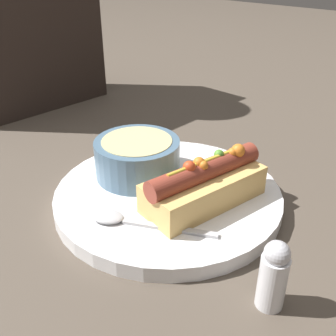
{
  "coord_description": "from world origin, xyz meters",
  "views": [
    {
      "loc": [
        -0.32,
        -0.3,
        0.3
      ],
      "look_at": [
        0.0,
        0.0,
        0.05
      ],
      "focal_mm": 42.0,
      "sensor_mm": 36.0,
      "label": 1
    }
  ],
  "objects": [
    {
      "name": "spoon",
      "position": [
        -0.09,
        -0.01,
        0.02
      ],
      "size": [
        0.09,
        0.14,
        0.01
      ],
      "rotation": [
        0.0,
        0.0,
        2.08
      ],
      "color": "#B7B7BC",
      "rests_on": "dinner_plate"
    },
    {
      "name": "soup_bowl",
      "position": [
        -0.0,
        0.06,
        0.05
      ],
      "size": [
        0.12,
        0.12,
        0.05
      ],
      "color": "slate",
      "rests_on": "dinner_plate"
    },
    {
      "name": "ground_plane",
      "position": [
        0.0,
        0.0,
        0.0
      ],
      "size": [
        4.0,
        4.0,
        0.0
      ],
      "primitive_type": "plane",
      "color": "#4C4238"
    },
    {
      "name": "salt_shaker",
      "position": [
        -0.06,
        -0.19,
        0.04
      ],
      "size": [
        0.03,
        0.03,
        0.08
      ],
      "color": "silver",
      "rests_on": "ground_plane"
    },
    {
      "name": "dinner_plate",
      "position": [
        0.0,
        0.0,
        0.01
      ],
      "size": [
        0.3,
        0.3,
        0.02
      ],
      "color": "white",
      "rests_on": "ground_plane"
    },
    {
      "name": "hot_dog",
      "position": [
        0.01,
        -0.05,
        0.05
      ],
      "size": [
        0.17,
        0.09,
        0.07
      ],
      "rotation": [
        0.0,
        0.0,
        -0.16
      ],
      "color": "#DBAD60",
      "rests_on": "dinner_plate"
    }
  ]
}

